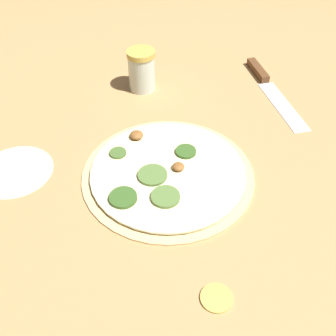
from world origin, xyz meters
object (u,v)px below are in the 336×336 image
(pizza, at_px, (167,173))
(knife, at_px, (266,82))
(spice_jar, at_px, (140,70))
(loose_cap, at_px, (216,297))

(pizza, distance_m, knife, 0.39)
(pizza, height_order, spice_jar, spice_jar)
(knife, xyz_separation_m, loose_cap, (0.51, -0.28, -0.00))
(pizza, xyz_separation_m, loose_cap, (0.26, 0.02, -0.00))
(knife, bearing_deg, loose_cap, -30.43)
(loose_cap, bearing_deg, pizza, -175.90)
(spice_jar, height_order, loose_cap, spice_jar)
(spice_jar, bearing_deg, knife, 81.86)
(knife, height_order, spice_jar, spice_jar)
(pizza, bearing_deg, knife, 130.82)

